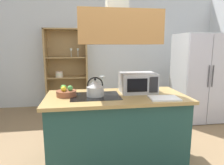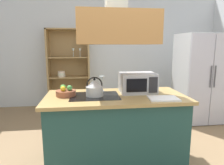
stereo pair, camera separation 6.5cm
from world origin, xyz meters
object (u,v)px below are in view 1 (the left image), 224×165
object	(u,v)px
refrigerator	(198,78)
dish_cabinet	(67,73)
fruit_bowl	(66,92)
microwave	(138,83)
kettle	(95,88)
wine_glass_on_counter	(102,80)
cutting_board	(164,98)

from	to	relation	value
refrigerator	dish_cabinet	world-z (taller)	dish_cabinet
fruit_bowl	refrigerator	bearing A→B (deg)	26.38
dish_cabinet	fruit_bowl	xyz separation A→B (m)	(0.16, -2.49, 0.10)
dish_cabinet	microwave	xyz separation A→B (m)	(1.09, -2.42, 0.18)
kettle	fruit_bowl	bearing A→B (deg)	171.39
dish_cabinet	microwave	bearing A→B (deg)	-65.86
refrigerator	microwave	bearing A→B (deg)	-143.63
kettle	dish_cabinet	bearing A→B (deg)	101.36
refrigerator	fruit_bowl	size ratio (longest dim) A/B	7.21
wine_glass_on_counter	refrigerator	bearing A→B (deg)	26.56
microwave	fruit_bowl	world-z (taller)	microwave
refrigerator	kettle	bearing A→B (deg)	-149.01
refrigerator	dish_cabinet	bearing A→B (deg)	155.44
cutting_board	fruit_bowl	size ratio (longest dim) A/B	1.41
dish_cabinet	wine_glass_on_counter	xyz separation A→B (m)	(0.62, -2.27, 0.21)
dish_cabinet	cutting_board	bearing A→B (deg)	-65.11
kettle	microwave	size ratio (longest dim) A/B	0.51
refrigerator	dish_cabinet	size ratio (longest dim) A/B	0.92
cutting_board	dish_cabinet	bearing A→B (deg)	114.89
refrigerator	kettle	size ratio (longest dim) A/B	7.37
refrigerator	dish_cabinet	xyz separation A→B (m)	(-2.70, 1.23, -0.03)
dish_cabinet	cutting_board	size ratio (longest dim) A/B	5.59
dish_cabinet	kettle	bearing A→B (deg)	-78.64
microwave	kettle	bearing A→B (deg)	-167.67
refrigerator	fruit_bowl	world-z (taller)	refrigerator
dish_cabinet	fruit_bowl	distance (m)	2.50
refrigerator	microwave	world-z (taller)	refrigerator
dish_cabinet	kettle	distance (m)	2.60
dish_cabinet	microwave	world-z (taller)	dish_cabinet
refrigerator	wine_glass_on_counter	size ratio (longest dim) A/B	8.46
cutting_board	fruit_bowl	distance (m)	1.18
dish_cabinet	wine_glass_on_counter	size ratio (longest dim) A/B	9.23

